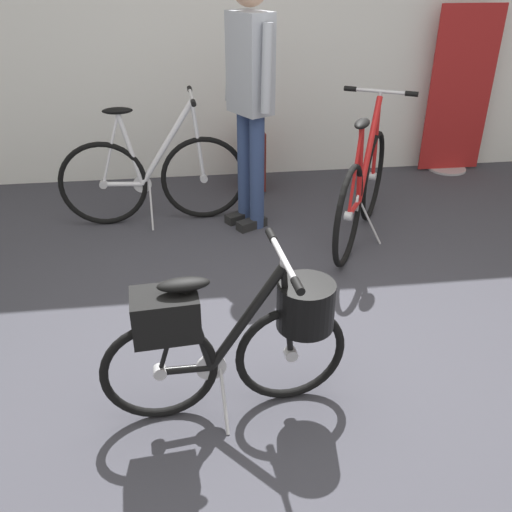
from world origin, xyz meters
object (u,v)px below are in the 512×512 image
Objects in this scene: floor_banner_stand at (459,101)px; visitor_near_wall at (250,87)px; folding_bike_foreground at (236,333)px; display_bike_right at (154,176)px; rolling_suitcase at (252,157)px; display_bike_left at (362,189)px.

floor_banner_stand is 0.83× the size of visitor_near_wall.
display_bike_right is (-0.43, 2.13, -0.05)m from folding_bike_foreground.
floor_banner_stand is 2.94m from display_bike_right.
floor_banner_stand is 2.02m from rolling_suitcase.
folding_bike_foreground is 2.78m from rolling_suitcase.
rolling_suitcase is at bearing 36.15° from display_bike_right.
folding_bike_foreground is 1.95m from display_bike_left.
visitor_near_wall is (-0.77, 0.36, 0.67)m from display_bike_left.
folding_bike_foreground is at bearing -98.61° from visitor_near_wall.
display_bike_left is at bearing -58.97° from rolling_suitcase.
display_bike_right reaches higher than rolling_suitcase.
folding_bike_foreground is 1.36× the size of rolling_suitcase.
visitor_near_wall reaches higher than floor_banner_stand.
visitor_near_wall is 1.08m from rolling_suitcase.
display_bike_left is 1.59m from display_bike_right.
floor_banner_stand is 1.88m from display_bike_left.
folding_bike_foreground is at bearing -128.74° from floor_banner_stand.
display_bike_right is 1.01m from visitor_near_wall.
display_bike_right reaches higher than folding_bike_foreground.
display_bike_right is at bearing 169.16° from visitor_near_wall.
floor_banner_stand is at bearing 51.26° from folding_bike_foreground.
visitor_near_wall is at bearing -10.84° from display_bike_right.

